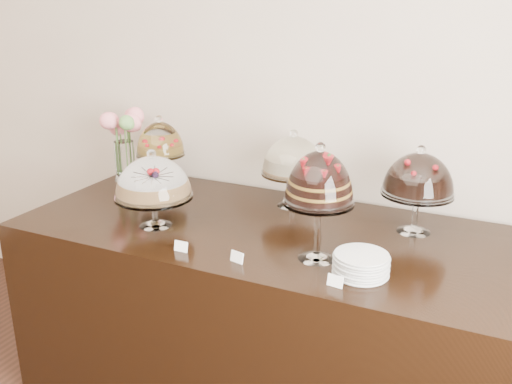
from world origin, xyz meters
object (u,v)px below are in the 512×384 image
at_px(cake_stand_cheesecake, 293,159).
at_px(cake_stand_fruit_tart, 160,142).
at_px(cake_stand_sugar_sponge, 153,181).
at_px(display_counter, 260,313).
at_px(flower_vase, 124,134).
at_px(cake_stand_dark_choco, 419,178).
at_px(cake_stand_choco_layer, 319,183).
at_px(plate_stack, 361,264).

relative_size(cake_stand_cheesecake, cake_stand_fruit_tart, 0.98).
height_order(cake_stand_sugar_sponge, cake_stand_fruit_tart, cake_stand_fruit_tart).
bearing_deg(cake_stand_sugar_sponge, display_counter, 23.82).
distance_m(display_counter, flower_vase, 1.25).
relative_size(display_counter, cake_stand_sugar_sponge, 6.16).
bearing_deg(display_counter, cake_stand_sugar_sponge, -156.18).
distance_m(cake_stand_cheesecake, flower_vase, 1.01).
bearing_deg(cake_stand_dark_choco, display_counter, -159.77).
distance_m(cake_stand_choco_layer, cake_stand_fruit_tart, 1.18).
bearing_deg(cake_stand_choco_layer, display_counter, 148.58).
bearing_deg(flower_vase, cake_stand_cheesecake, 0.46).
bearing_deg(cake_stand_fruit_tart, cake_stand_sugar_sponge, -58.99).
bearing_deg(cake_stand_dark_choco, cake_stand_sugar_sponge, -158.29).
bearing_deg(plate_stack, cake_stand_cheesecake, 131.17).
xyz_separation_m(display_counter, cake_stand_cheesecake, (0.03, 0.31, 0.69)).
bearing_deg(cake_stand_dark_choco, cake_stand_fruit_tart, 177.95).
xyz_separation_m(cake_stand_choco_layer, plate_stack, (0.20, -0.06, -0.28)).
bearing_deg(cake_stand_dark_choco, plate_stack, -101.21).
xyz_separation_m(cake_stand_sugar_sponge, cake_stand_dark_choco, (1.08, 0.43, 0.04)).
relative_size(cake_stand_sugar_sponge, cake_stand_cheesecake, 0.92).
xyz_separation_m(cake_stand_dark_choco, cake_stand_fruit_tart, (-1.37, 0.05, -0.00)).
distance_m(display_counter, plate_stack, 0.78).
relative_size(cake_stand_sugar_sponge, cake_stand_dark_choco, 0.91).
bearing_deg(cake_stand_choco_layer, cake_stand_cheesecake, 121.03).
xyz_separation_m(cake_stand_cheesecake, cake_stand_dark_choco, (0.61, -0.08, 0.01)).
bearing_deg(cake_stand_cheesecake, flower_vase, -179.54).
height_order(cake_stand_choco_layer, cake_stand_cheesecake, cake_stand_choco_layer).
distance_m(cake_stand_dark_choco, cake_stand_fruit_tart, 1.37).
distance_m(cake_stand_choco_layer, cake_stand_cheesecake, 0.61).
distance_m(cake_stand_sugar_sponge, cake_stand_dark_choco, 1.16).
bearing_deg(cake_stand_choco_layer, flower_vase, 158.77).
bearing_deg(plate_stack, cake_stand_fruit_tart, 156.30).
height_order(cake_stand_cheesecake, flower_vase, flower_vase).
height_order(display_counter, cake_stand_dark_choco, cake_stand_dark_choco).
distance_m(cake_stand_choco_layer, flower_vase, 1.42).
distance_m(cake_stand_fruit_tart, flower_vase, 0.26).
bearing_deg(cake_stand_sugar_sponge, flower_vase, 137.42).
relative_size(cake_stand_choco_layer, cake_stand_dark_choco, 1.21).
relative_size(cake_stand_dark_choco, cake_stand_fruit_tart, 1.00).
distance_m(display_counter, cake_stand_fruit_tart, 1.05).
bearing_deg(cake_stand_choco_layer, cake_stand_fruit_tart, 155.21).
distance_m(display_counter, cake_stand_cheesecake, 0.76).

